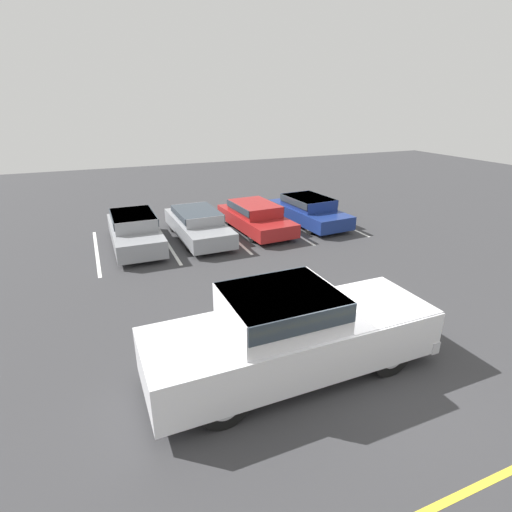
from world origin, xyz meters
TOP-DOWN VIEW (x-y plane):
  - ground_plane at (0.00, 0.00)m, footprint 60.00×60.00m
  - stall_stripe_a at (-4.74, 9.40)m, footprint 0.12×5.15m
  - stall_stripe_b at (-2.07, 9.40)m, footprint 0.12×5.15m
  - stall_stripe_c at (0.59, 9.40)m, footprint 0.12×5.15m
  - stall_stripe_d at (3.26, 9.40)m, footprint 0.12×5.15m
  - stall_stripe_e at (5.92, 9.40)m, footprint 0.12×5.15m
  - pickup_truck at (-1.20, 0.19)m, footprint 6.10×2.08m
  - parked_sedan_a at (-3.27, 9.46)m, footprint 1.73×4.53m
  - parked_sedan_b at (-0.74, 9.50)m, footprint 1.84×4.81m
  - parked_sedan_c at (1.86, 9.58)m, footprint 2.08×4.62m
  - parked_sedan_d at (4.53, 9.58)m, footprint 2.13×4.57m

SIDE VIEW (x-z plane):
  - ground_plane at x=0.00m, z-range 0.00..0.00m
  - stall_stripe_a at x=-4.74m, z-range 0.00..0.01m
  - stall_stripe_b at x=-2.07m, z-range 0.00..0.01m
  - stall_stripe_c at x=0.59m, z-range 0.00..0.01m
  - stall_stripe_d at x=3.26m, z-range 0.00..0.01m
  - stall_stripe_e at x=5.92m, z-range 0.00..0.01m
  - parked_sedan_b at x=-0.74m, z-range 0.04..1.23m
  - parked_sedan_c at x=1.86m, z-range 0.05..1.26m
  - parked_sedan_d at x=4.53m, z-range 0.04..1.28m
  - parked_sedan_a at x=-3.27m, z-range 0.04..1.35m
  - pickup_truck at x=-1.20m, z-range -0.01..1.92m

